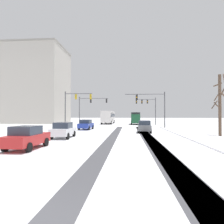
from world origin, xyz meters
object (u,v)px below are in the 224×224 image
(traffic_signal_far_left, at_px, (89,105))
(bus_oncoming, at_px, (108,116))
(traffic_signal_near_right, at_px, (153,103))
(box_truck_delivery, at_px, (136,118))
(car_grey_second, at_px, (144,126))
(bare_tree_sidewalk_mid, at_px, (220,103))
(traffic_signal_near_left, at_px, (74,102))
(car_blue_lead, at_px, (86,125))
(office_building_far_left_block, at_px, (24,86))
(car_red_fourth, at_px, (27,137))
(car_white_third, at_px, (63,130))
(traffic_signal_far_right, at_px, (147,105))

(traffic_signal_far_left, distance_m, bus_oncoming, 10.00)
(traffic_signal_near_right, relative_size, box_truck_delivery, 0.96)
(car_grey_second, bearing_deg, bare_tree_sidewalk_mid, -28.76)
(traffic_signal_near_right, xyz_separation_m, traffic_signal_near_left, (-13.82, -1.92, 0.10))
(box_truck_delivery, bearing_deg, car_blue_lead, -115.03)
(traffic_signal_far_left, distance_m, box_truck_delivery, 12.71)
(office_building_far_left_block, bearing_deg, traffic_signal_far_left, -29.90)
(traffic_signal_near_left, distance_m, bare_tree_sidewalk_mid, 22.47)
(bare_tree_sidewalk_mid, bearing_deg, traffic_signal_near_left, 150.61)
(car_blue_lead, xyz_separation_m, bus_oncoming, (1.49, 21.22, 1.18))
(box_truck_delivery, height_order, bare_tree_sidewalk_mid, bare_tree_sidewalk_mid)
(traffic_signal_near_right, xyz_separation_m, car_grey_second, (-2.25, -8.55, -3.68))
(traffic_signal_near_right, bearing_deg, car_red_fourth, -117.34)
(car_grey_second, bearing_deg, car_red_fourth, -124.01)
(traffic_signal_near_right, relative_size, traffic_signal_near_left, 1.10)
(car_white_third, bearing_deg, car_grey_second, 38.71)
(traffic_signal_near_right, relative_size, traffic_signal_far_left, 1.09)
(traffic_signal_far_left, bearing_deg, car_blue_lead, -81.29)
(car_blue_lead, relative_size, car_grey_second, 1.00)
(traffic_signal_far_left, xyz_separation_m, car_white_third, (2.02, -23.88, -3.85))
(traffic_signal_far_right, distance_m, traffic_signal_near_left, 19.78)
(traffic_signal_far_left, height_order, car_red_fourth, traffic_signal_far_left)
(car_white_third, bearing_deg, bare_tree_sidewalk_mid, 9.27)
(traffic_signal_near_left, relative_size, car_blue_lead, 1.55)
(traffic_signal_far_left, height_order, car_white_third, traffic_signal_far_left)
(traffic_signal_far_right, bearing_deg, car_grey_second, -96.55)
(car_blue_lead, height_order, bus_oncoming, bus_oncoming)
(traffic_signal_far_right, height_order, traffic_signal_far_left, same)
(car_blue_lead, bearing_deg, office_building_far_left_block, 134.09)
(box_truck_delivery, distance_m, office_building_far_left_block, 34.95)
(car_blue_lead, height_order, car_red_fourth, same)
(car_white_third, distance_m, bare_tree_sidewalk_mid, 17.37)
(car_red_fourth, distance_m, box_truck_delivery, 38.01)
(bus_oncoming, bearing_deg, car_white_third, -92.33)
(office_building_far_left_block, bearing_deg, traffic_signal_near_right, -30.62)
(traffic_signal_near_left, bearing_deg, car_red_fourth, -83.70)
(car_red_fourth, distance_m, office_building_far_left_block, 50.73)
(traffic_signal_far_right, distance_m, traffic_signal_near_right, 12.11)
(car_white_third, distance_m, office_building_far_left_block, 45.37)
(bus_oncoming, relative_size, bare_tree_sidewalk_mid, 1.60)
(traffic_signal_far_right, relative_size, car_blue_lead, 1.55)
(car_red_fourth, bearing_deg, box_truck_delivery, 76.41)
(car_red_fourth, bearing_deg, bare_tree_sidewalk_mid, 28.56)
(box_truck_delivery, bearing_deg, car_white_third, -105.74)
(traffic_signal_far_right, bearing_deg, traffic_signal_far_left, -163.57)
(car_white_third, bearing_deg, traffic_signal_far_left, 94.83)
(car_grey_second, distance_m, car_red_fourth, 16.65)
(car_grey_second, relative_size, bus_oncoming, 0.38)
(traffic_signal_far_right, height_order, bare_tree_sidewalk_mid, bare_tree_sidewalk_mid)
(box_truck_delivery, bearing_deg, bare_tree_sidewalk_mid, -73.08)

